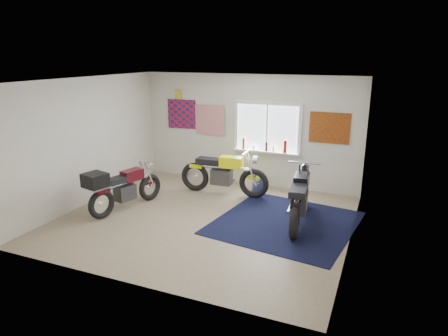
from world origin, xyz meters
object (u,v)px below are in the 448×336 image
at_px(maroon_tourer, 121,188).
at_px(yellow_triumph, 223,174).
at_px(navy_rug, 285,223).
at_px(black_chrome_bike, 299,200).

bearing_deg(maroon_tourer, yellow_triumph, -27.45).
relative_size(navy_rug, yellow_triumph, 1.21).
relative_size(black_chrome_bike, maroon_tourer, 1.12).
bearing_deg(black_chrome_bike, yellow_triumph, 58.07).
distance_m(yellow_triumph, maroon_tourer, 2.36).
bearing_deg(navy_rug, maroon_tourer, -168.24).
distance_m(navy_rug, black_chrome_bike, 0.54).
height_order(navy_rug, maroon_tourer, maroon_tourer).
xyz_separation_m(black_chrome_bike, maroon_tourer, (-3.54, -0.81, 0.03)).
xyz_separation_m(navy_rug, yellow_triumph, (-1.75, 1.08, 0.47)).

